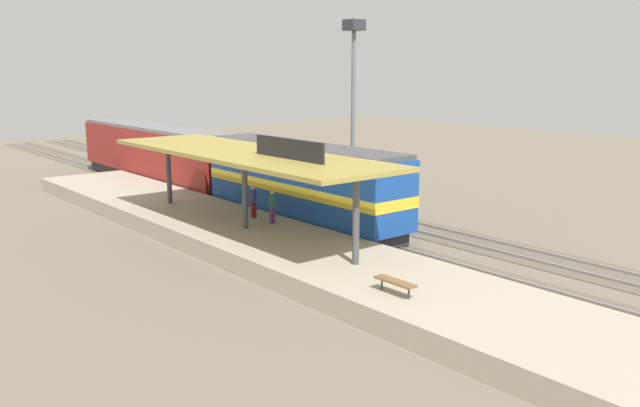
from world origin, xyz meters
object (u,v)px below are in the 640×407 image
Objects in this scene: platform_bench at (395,282)px; person_waiting at (253,200)px; light_mast at (354,72)px; person_walking at (272,205)px; passenger_carriage_single at (155,154)px; locomotive at (302,184)px.

person_waiting is at bearing 77.29° from platform_bench.
light_mast reaches higher than person_walking.
person_waiting is (-3.03, -17.70, -0.46)m from passenger_carriage_single.
passenger_carriage_single reaches higher than platform_bench.
person_waiting is at bearing 91.07° from person_walking.
person_walking is (-10.80, -5.83, -6.54)m from light_mast.
passenger_carriage_single is at bearing 80.30° from person_waiting.
passenger_carriage_single is at bearing 79.01° from platform_bench.
person_waiting is 1.67m from person_walking.
person_walking is at bearing 75.37° from platform_bench.
light_mast reaches higher than person_waiting.
person_walking is (3.00, 11.51, 0.51)m from platform_bench.
light_mast is (7.80, 4.46, 5.99)m from locomotive.
passenger_carriage_single is at bearing 90.00° from locomotive.
person_walking is (-3.00, -1.37, -0.56)m from locomotive.
locomotive reaches higher than platform_bench.
platform_bench is at bearing -100.99° from passenger_carriage_single.
locomotive is at bearing 65.03° from platform_bench.
person_waiting is (-10.83, -4.16, -6.54)m from light_mast.
person_walking is (-3.00, -19.37, -0.46)m from passenger_carriage_single.
platform_bench is 0.99× the size of person_waiting.
person_waiting is at bearing -158.97° from light_mast.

